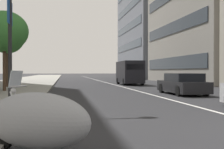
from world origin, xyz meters
name	(u,v)px	position (x,y,z in m)	size (l,w,h in m)	color
sidewalk_right_plaza	(18,83)	(30.00, 10.53, 0.07)	(160.00, 8.32, 0.15)	gray
lane_centre_stripe	(104,82)	(35.00, 0.00, 0.00)	(110.00, 0.16, 0.01)	silver
motorcycle_under_tarp	(36,121)	(-0.37, 5.79, 0.59)	(1.67, 2.14, 1.09)	gray
motorcycle_mid_row	(37,112)	(2.11, 6.00, 0.43)	(1.19, 1.88, 1.46)	black
car_following_behind	(183,84)	(12.36, -2.00, 0.63)	(4.56, 1.90, 1.32)	black
delivery_van_ahead	(130,72)	(26.54, -1.69, 1.36)	(5.74, 2.18, 2.53)	black
street_lamp_with_banners	(18,0)	(8.98, 7.44, 4.76)	(1.26, 2.50, 7.67)	#232326
street_tree_by_lamp_post	(4,31)	(15.36, 9.26, 4.10)	(3.16, 3.16, 5.31)	#473323
street_tree_mid_sidewalk	(7,40)	(20.86, 10.07, 4.10)	(2.75, 2.75, 5.14)	#473323
office_tower_mid_left	(169,2)	(58.82, -17.72, 16.86)	(25.83, 18.82, 33.71)	slate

